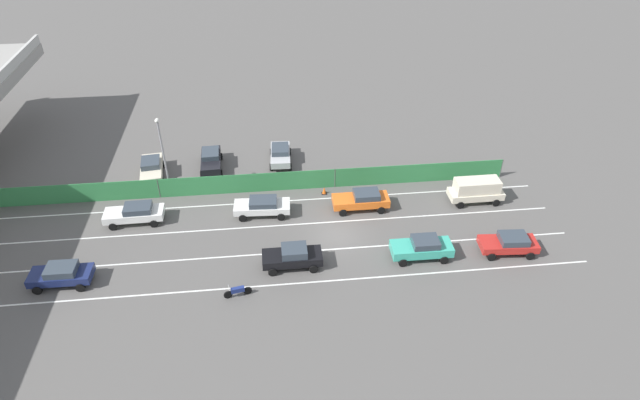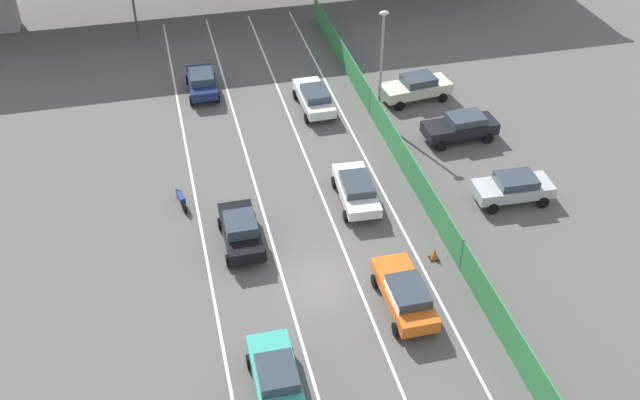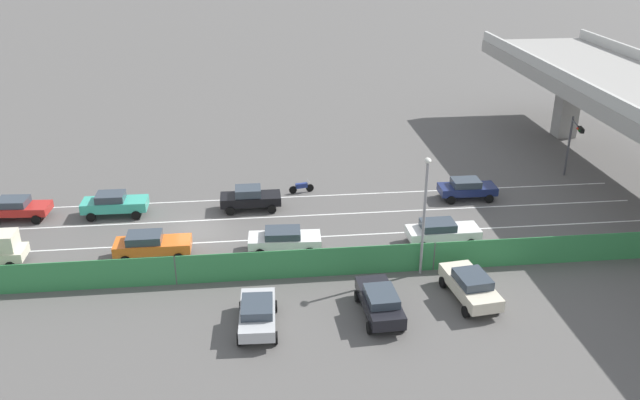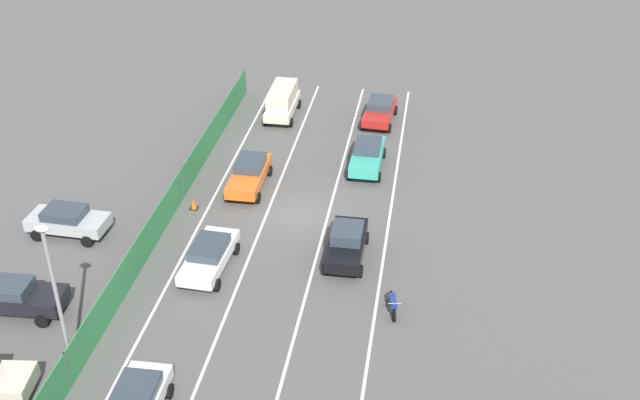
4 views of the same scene
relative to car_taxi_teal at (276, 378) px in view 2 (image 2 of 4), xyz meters
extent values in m
plane|color=#565451|center=(3.27, 5.91, -0.92)|extent=(300.00, 300.00, 0.00)
cube|color=silver|center=(-1.83, 12.81, -0.92)|extent=(0.14, 49.80, 0.01)
cube|color=silver|center=(1.57, 12.81, -0.92)|extent=(0.14, 49.80, 0.01)
cube|color=silver|center=(4.97, 12.81, -0.92)|extent=(0.14, 49.80, 0.01)
cube|color=silver|center=(8.37, 12.81, -0.92)|extent=(0.14, 49.80, 0.01)
cube|color=#338447|center=(10.08, 12.81, 0.00)|extent=(0.06, 45.80, 1.85)
cylinder|color=#4C514C|center=(10.08, 5.18, 0.00)|extent=(0.10, 0.10, 1.85)
cylinder|color=#4C514C|center=(10.08, 20.44, 0.00)|extent=(0.10, 0.10, 1.85)
cylinder|color=#4C514C|center=(10.08, 35.71, 0.00)|extent=(0.10, 0.10, 1.85)
cube|color=teal|center=(0.00, 0.05, -0.10)|extent=(1.82, 4.54, 0.69)
cube|color=#333D47|center=(0.00, -0.19, 0.50)|extent=(1.58, 1.95, 0.51)
cylinder|color=black|center=(-0.87, 1.59, -0.60)|extent=(0.23, 0.64, 0.64)
cylinder|color=black|center=(0.90, 1.58, -0.60)|extent=(0.23, 0.64, 0.64)
cube|color=white|center=(6.74, 21.97, -0.15)|extent=(1.85, 4.72, 0.60)
cube|color=#333D47|center=(6.74, 21.58, 0.40)|extent=(1.59, 2.17, 0.49)
cylinder|color=black|center=(5.82, 23.54, -0.60)|extent=(0.23, 0.64, 0.64)
cylinder|color=black|center=(7.58, 23.58, -0.60)|extent=(0.23, 0.64, 0.64)
cylinder|color=black|center=(5.89, 20.36, -0.60)|extent=(0.23, 0.64, 0.64)
cylinder|color=black|center=(7.65, 20.39, -0.60)|extent=(0.23, 0.64, 0.64)
cube|color=silver|center=(6.66, 11.68, -0.17)|extent=(2.04, 4.67, 0.56)
cube|color=#333D47|center=(6.65, 11.56, 0.34)|extent=(1.69, 2.31, 0.45)
cylinder|color=black|center=(5.85, 13.28, -0.60)|extent=(0.25, 0.65, 0.64)
cylinder|color=black|center=(7.63, 13.18, -0.60)|extent=(0.25, 0.65, 0.64)
cylinder|color=black|center=(5.68, 10.17, -0.60)|extent=(0.25, 0.65, 0.64)
cylinder|color=black|center=(7.47, 10.07, -0.60)|extent=(0.25, 0.65, 0.64)
cube|color=navy|center=(-0.07, 25.78, -0.15)|extent=(1.82, 4.25, 0.58)
cube|color=#333D47|center=(-0.07, 25.63, 0.39)|extent=(1.57, 2.07, 0.51)
cylinder|color=black|center=(-0.92, 27.23, -0.60)|extent=(0.23, 0.64, 0.64)
cylinder|color=black|center=(0.83, 27.21, -0.60)|extent=(0.23, 0.64, 0.64)
cylinder|color=black|center=(-0.96, 24.36, -0.60)|extent=(0.23, 0.64, 0.64)
cylinder|color=black|center=(0.79, 24.33, -0.60)|extent=(0.23, 0.64, 0.64)
cube|color=black|center=(0.05, 9.62, -0.12)|extent=(1.76, 4.33, 0.64)
cube|color=#333D47|center=(0.05, 9.46, 0.49)|extent=(1.54, 1.84, 0.58)
cylinder|color=black|center=(-0.83, 11.09, -0.60)|extent=(0.22, 0.64, 0.64)
cylinder|color=black|center=(0.91, 11.10, -0.60)|extent=(0.22, 0.64, 0.64)
cylinder|color=black|center=(-0.82, 8.15, -0.60)|extent=(0.22, 0.64, 0.64)
cylinder|color=black|center=(0.92, 8.15, -0.60)|extent=(0.22, 0.64, 0.64)
cube|color=orange|center=(6.59, 3.47, -0.12)|extent=(1.76, 4.70, 0.65)
cube|color=#333D47|center=(6.59, 3.00, 0.46)|extent=(1.55, 2.12, 0.50)
cylinder|color=black|center=(5.70, 5.07, -0.60)|extent=(0.22, 0.64, 0.64)
cylinder|color=black|center=(7.47, 5.07, -0.60)|extent=(0.22, 0.64, 0.64)
cylinder|color=black|center=(5.70, 1.88, -0.60)|extent=(0.22, 0.64, 0.64)
cylinder|color=black|center=(7.47, 1.88, -0.60)|extent=(0.22, 0.64, 0.64)
cylinder|color=black|center=(-2.74, 14.19, -0.62)|extent=(0.21, 0.61, 0.60)
cylinder|color=black|center=(-2.48, 12.86, -0.62)|extent=(0.21, 0.61, 0.60)
cube|color=navy|center=(-2.61, 13.53, -0.34)|extent=(0.45, 0.95, 0.36)
cylinder|color=#B2B2B2|center=(-2.72, 14.08, 0.00)|extent=(0.59, 0.14, 0.03)
cube|color=#B2B5B7|center=(14.91, 9.77, -0.13)|extent=(4.28, 1.99, 0.62)
cube|color=#333D47|center=(15.03, 9.77, 0.41)|extent=(2.15, 1.68, 0.47)
cylinder|color=black|center=(13.44, 8.92, -0.60)|extent=(0.65, 0.25, 0.64)
cylinder|color=black|center=(13.51, 10.74, -0.60)|extent=(0.65, 0.25, 0.64)
cylinder|color=black|center=(16.30, 8.80, -0.60)|extent=(0.65, 0.25, 0.64)
cylinder|color=black|center=(16.38, 10.62, -0.60)|extent=(0.65, 0.25, 0.64)
cube|color=black|center=(14.49, 16.27, -0.10)|extent=(4.56, 1.97, 0.69)
cube|color=#333D47|center=(14.83, 16.28, 0.48)|extent=(2.19, 1.65, 0.46)
cylinder|color=black|center=(13.01, 15.31, -0.60)|extent=(0.65, 0.25, 0.64)
cylinder|color=black|center=(12.93, 17.08, -0.60)|extent=(0.65, 0.25, 0.64)
cylinder|color=black|center=(16.06, 15.45, -0.60)|extent=(0.65, 0.25, 0.64)
cylinder|color=black|center=(15.98, 17.22, -0.60)|extent=(0.65, 0.25, 0.64)
cube|color=beige|center=(13.52, 21.55, -0.10)|extent=(4.78, 2.37, 0.70)
cube|color=#333D47|center=(13.71, 21.57, 0.51)|extent=(2.24, 1.85, 0.50)
cylinder|color=black|center=(12.08, 20.45, -0.60)|extent=(0.66, 0.29, 0.64)
cylinder|color=black|center=(11.86, 22.28, -0.60)|extent=(0.66, 0.29, 0.64)
cylinder|color=black|center=(15.18, 20.82, -0.60)|extent=(0.66, 0.29, 0.64)
cylinder|color=black|center=(14.97, 22.65, -0.60)|extent=(0.66, 0.29, 0.64)
cylinder|color=#47474C|center=(-3.87, 35.25, 1.56)|extent=(0.18, 0.18, 4.96)
cylinder|color=gray|center=(10.38, 19.56, 2.59)|extent=(0.16, 0.16, 7.03)
ellipsoid|color=silver|center=(10.38, 19.56, 6.28)|extent=(0.60, 0.36, 0.28)
cone|color=orange|center=(9.14, 6.23, -0.60)|extent=(0.36, 0.36, 0.65)
cube|color=black|center=(9.14, 6.23, -0.91)|extent=(0.47, 0.47, 0.03)
camera|label=1|loc=(-29.31, 10.78, 25.55)|focal=30.02mm
camera|label=2|loc=(-2.94, -19.52, 23.84)|focal=42.11mm
camera|label=3|loc=(43.77, 9.83, 19.07)|focal=36.94mm
camera|label=4|loc=(-3.70, 42.00, 22.36)|focal=43.87mm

